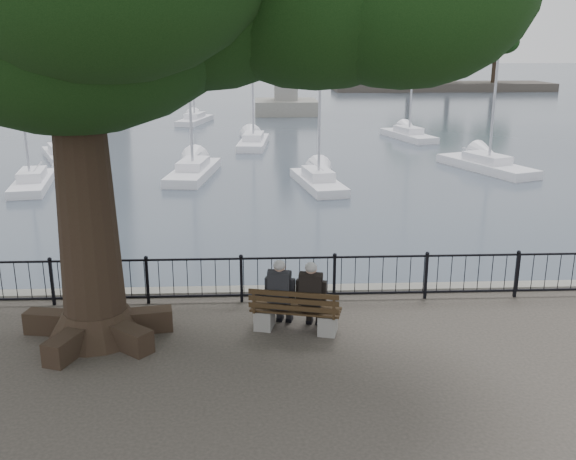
{
  "coord_description": "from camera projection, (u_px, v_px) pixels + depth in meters",
  "views": [
    {
      "loc": [
        -0.6,
        -10.41,
        5.38
      ],
      "look_at": [
        0.0,
        2.5,
        1.6
      ],
      "focal_mm": 40.0,
      "sensor_mm": 36.0,
      "label": 1
    }
  ],
  "objects": [
    {
      "name": "sailboat_h",
      "position": [
        195.0,
        118.0,
        52.99
      ],
      "size": [
        2.77,
        5.95,
        13.56
      ],
      "color": "white",
      "rests_on": "ground"
    },
    {
      "name": "sailboat_a",
      "position": [
        33.0,
        181.0,
        29.36
      ],
      "size": [
        2.33,
        5.37,
        10.51
      ],
      "color": "white",
      "rests_on": "ground"
    },
    {
      "name": "sailboat_d",
      "position": [
        486.0,
        165.0,
        33.3
      ],
      "size": [
        3.83,
        6.38,
        10.08
      ],
      "color": "white",
      "rests_on": "ground"
    },
    {
      "name": "sailboat_b",
      "position": [
        193.0,
        169.0,
        31.73
      ],
      "size": [
        2.4,
        6.11,
        13.16
      ],
      "color": "white",
      "rests_on": "ground"
    },
    {
      "name": "person_right",
      "position": [
        312.0,
        298.0,
        12.29
      ],
      "size": [
        0.53,
        0.78,
        1.45
      ],
      "color": "black",
      "rests_on": "ground"
    },
    {
      "name": "person_left",
      "position": [
        281.0,
        296.0,
        12.41
      ],
      "size": [
        0.53,
        0.78,
        1.45
      ],
      "color": "black",
      "rests_on": "ground"
    },
    {
      "name": "lion_monument",
      "position": [
        286.0,
        91.0,
        59.18
      ],
      "size": [
        5.69,
        5.69,
        8.47
      ],
      "color": "slate",
      "rests_on": "ground"
    },
    {
      "name": "bench",
      "position": [
        295.0,
        316.0,
        12.35
      ],
      "size": [
        1.8,
        0.92,
        0.91
      ],
      "color": "slate",
      "rests_on": "ground"
    },
    {
      "name": "far_shore",
      "position": [
        448.0,
        61.0,
        87.99
      ],
      "size": [
        30.0,
        8.6,
        9.18
      ],
      "color": "#35322E",
      "rests_on": "ground"
    },
    {
      "name": "railing",
      "position": [
        288.0,
        276.0,
        13.76
      ],
      "size": [
        22.06,
        0.06,
        1.0
      ],
      "color": "black",
      "rests_on": "ground"
    },
    {
      "name": "sailboat_e",
      "position": [
        59.0,
        152.0,
        36.75
      ],
      "size": [
        3.27,
        5.15,
        11.25
      ],
      "color": "white",
      "rests_on": "ground"
    },
    {
      "name": "sailboat_c",
      "position": [
        318.0,
        180.0,
        29.52
      ],
      "size": [
        2.33,
        5.44,
        10.75
      ],
      "color": "white",
      "rests_on": "ground"
    },
    {
      "name": "sailboat_g",
      "position": [
        408.0,
        134.0,
        44.26
      ],
      "size": [
        3.01,
        5.94,
        11.55
      ],
      "color": "white",
      "rests_on": "ground"
    },
    {
      "name": "sailboat_f",
      "position": [
        253.0,
        141.0,
        41.15
      ],
      "size": [
        2.12,
        5.94,
        11.55
      ],
      "color": "white",
      "rests_on": "ground"
    },
    {
      "name": "harbor",
      "position": [
        287.0,
        313.0,
        14.53
      ],
      "size": [
        260.0,
        260.0,
        1.2
      ],
      "color": "slate",
      "rests_on": "ground"
    }
  ]
}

